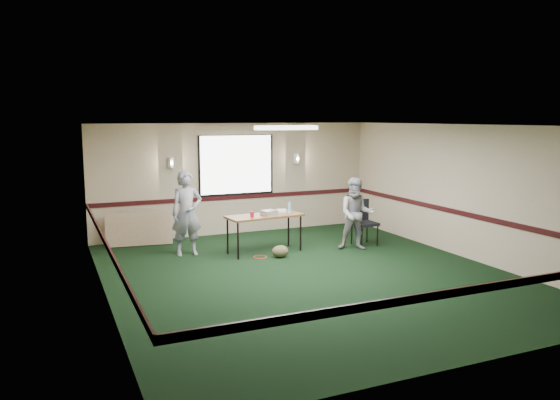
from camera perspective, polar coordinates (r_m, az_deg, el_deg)
name	(u,v)px	position (r m, az deg, el deg)	size (l,w,h in m)	color
ground	(308,275)	(10.01, 2.99, -7.84)	(8.00, 8.00, 0.00)	black
room_shell	(265,177)	(11.61, -1.62, 2.42)	(8.00, 8.02, 8.00)	tan
folding_table	(264,218)	(11.49, -1.64, -1.86)	(1.67, 0.81, 0.80)	#4E3216
projector	(269,213)	(11.46, -1.14, -1.33)	(0.30, 0.25, 0.10)	gray
game_console	(281,211)	(11.86, 0.15, -1.12)	(0.21, 0.16, 0.05)	white
red_cup	(252,214)	(11.21, -2.94, -1.52)	(0.08, 0.08, 0.12)	#AD0B24
water_bottle	(289,208)	(11.73, 0.99, -0.80)	(0.07, 0.07, 0.22)	#81ADD3
duffel_bag	(280,251)	(11.20, 0.02, -5.39)	(0.35, 0.26, 0.25)	#4C492B
cable_coil	(260,257)	(11.23, -2.09, -5.97)	(0.28, 0.28, 0.01)	red
folded_table	(139,229)	(12.57, -14.51, -2.96)	(1.45, 0.06, 0.74)	#A18163
conference_chair	(362,218)	(12.39, 8.60, -1.92)	(0.50, 0.52, 1.00)	black
person_left	(187,213)	(11.40, -9.72, -1.39)	(0.64, 0.42, 1.75)	#38447B
person_right	(356,214)	(11.85, 7.97, -1.44)	(0.76, 0.59, 1.56)	#7B95C0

